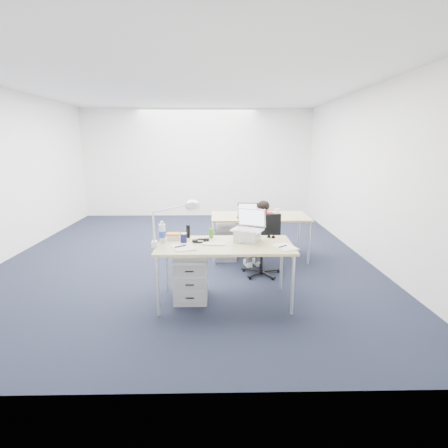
% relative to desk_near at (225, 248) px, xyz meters
% --- Properties ---
extents(floor, '(7.00, 7.00, 0.00)m').
position_rel_desk_near_xyz_m(floor, '(-0.61, 1.87, -0.68)').
color(floor, black).
rests_on(floor, ground).
extents(room, '(6.02, 7.02, 2.80)m').
position_rel_desk_near_xyz_m(room, '(-0.61, 1.87, 1.03)').
color(room, white).
rests_on(room, ground).
extents(desk_near, '(1.60, 0.80, 0.73)m').
position_rel_desk_near_xyz_m(desk_near, '(0.00, 0.00, 0.00)').
color(desk_near, tan).
rests_on(desk_near, ground).
extents(desk_far, '(1.60, 0.80, 0.73)m').
position_rel_desk_near_xyz_m(desk_far, '(0.62, 1.69, 0.00)').
color(desk_far, tan).
rests_on(desk_far, ground).
extents(office_chair, '(0.71, 0.71, 0.94)m').
position_rel_desk_near_xyz_m(office_chair, '(0.57, 0.89, -0.42)').
color(office_chair, black).
rests_on(office_chair, ground).
extents(seated_person, '(0.42, 0.63, 1.09)m').
position_rel_desk_near_xyz_m(seated_person, '(0.54, 1.04, -0.13)').
color(seated_person, '#A5171C').
rests_on(seated_person, ground).
extents(drawer_pedestal_near, '(0.40, 0.50, 0.55)m').
position_rel_desk_near_xyz_m(drawer_pedestal_near, '(-0.42, 0.09, -0.41)').
color(drawer_pedestal_near, '#AEB1B4').
rests_on(drawer_pedestal_near, ground).
extents(drawer_pedestal_far, '(0.40, 0.50, 0.55)m').
position_rel_desk_near_xyz_m(drawer_pedestal_far, '(0.02, 1.69, -0.41)').
color(drawer_pedestal_far, '#AEB1B4').
rests_on(drawer_pedestal_far, ground).
extents(silver_laptop, '(0.44, 0.41, 0.38)m').
position_rel_desk_near_xyz_m(silver_laptop, '(0.28, 0.13, 0.24)').
color(silver_laptop, silver).
rests_on(silver_laptop, desk_near).
extents(wireless_keyboard, '(0.29, 0.15, 0.01)m').
position_rel_desk_near_xyz_m(wireless_keyboard, '(-0.13, -0.01, 0.05)').
color(wireless_keyboard, white).
rests_on(wireless_keyboard, desk_near).
extents(computer_mouse, '(0.05, 0.09, 0.03)m').
position_rel_desk_near_xyz_m(computer_mouse, '(0.19, 0.05, 0.06)').
color(computer_mouse, white).
rests_on(computer_mouse, desk_near).
extents(headphones, '(0.26, 0.24, 0.04)m').
position_rel_desk_near_xyz_m(headphones, '(-0.29, 0.11, 0.06)').
color(headphones, black).
rests_on(headphones, desk_near).
extents(can_koozie, '(0.08, 0.08, 0.13)m').
position_rel_desk_near_xyz_m(can_koozie, '(-0.49, 0.04, 0.11)').
color(can_koozie, '#171645').
rests_on(can_koozie, desk_near).
extents(water_bottle, '(0.09, 0.09, 0.26)m').
position_rel_desk_near_xyz_m(water_bottle, '(-0.75, 0.09, 0.18)').
color(water_bottle, silver).
rests_on(water_bottle, desk_near).
extents(bear_figurine, '(0.07, 0.06, 0.13)m').
position_rel_desk_near_xyz_m(bear_figurine, '(-0.17, 0.29, 0.11)').
color(bear_figurine, '#2F7F22').
rests_on(bear_figurine, desk_near).
extents(book_stack, '(0.21, 0.19, 0.08)m').
position_rel_desk_near_xyz_m(book_stack, '(-0.64, 0.23, 0.09)').
color(book_stack, silver).
rests_on(book_stack, desk_near).
extents(cordless_phone, '(0.05, 0.04, 0.17)m').
position_rel_desk_near_xyz_m(cordless_phone, '(-0.46, 0.29, 0.13)').
color(cordless_phone, black).
rests_on(cordless_phone, desk_near).
extents(papers_left, '(0.32, 0.38, 0.01)m').
position_rel_desk_near_xyz_m(papers_left, '(-0.49, -0.14, 0.05)').
color(papers_left, '#F5F28E').
rests_on(papers_left, desk_near).
extents(papers_right, '(0.30, 0.34, 0.01)m').
position_rel_desk_near_xyz_m(papers_right, '(0.68, -0.16, 0.05)').
color(papers_right, '#F5F28E').
rests_on(papers_right, desk_near).
extents(sunglasses, '(0.11, 0.08, 0.02)m').
position_rel_desk_near_xyz_m(sunglasses, '(0.59, 0.26, 0.06)').
color(sunglasses, black).
rests_on(sunglasses, desk_near).
extents(desk_lamp, '(0.53, 0.33, 0.57)m').
position_rel_desk_near_xyz_m(desk_lamp, '(-0.64, -0.10, 0.33)').
color(desk_lamp, silver).
rests_on(desk_lamp, desk_near).
extents(dark_laptop, '(0.36, 0.35, 0.24)m').
position_rel_desk_near_xyz_m(dark_laptop, '(0.40, 1.56, 0.16)').
color(dark_laptop, black).
rests_on(dark_laptop, desk_far).
extents(far_cup, '(0.09, 0.09, 0.10)m').
position_rel_desk_near_xyz_m(far_cup, '(0.91, 1.75, 0.10)').
color(far_cup, white).
rests_on(far_cup, desk_far).
extents(far_papers, '(0.28, 0.36, 0.01)m').
position_rel_desk_near_xyz_m(far_papers, '(0.40, 1.79, 0.05)').
color(far_papers, white).
rests_on(far_papers, desk_far).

